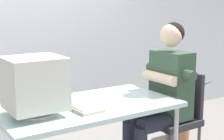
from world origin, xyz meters
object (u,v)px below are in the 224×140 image
(desk, at_px, (88,110))
(desk_mug, at_px, (55,93))
(potted_plant, at_px, (178,107))
(crt_monitor, at_px, (35,84))
(office_chair, at_px, (177,113))
(keyboard, at_px, (78,105))
(person_seated, at_px, (163,91))

(desk, bearing_deg, desk_mug, 115.79)
(potted_plant, bearing_deg, crt_monitor, -165.26)
(crt_monitor, xyz_separation_m, desk_mug, (0.29, 0.33, -0.18))
(desk_mug, bearing_deg, office_chair, -15.26)
(crt_monitor, bearing_deg, office_chair, 1.23)
(crt_monitor, distance_m, desk_mug, 0.48)
(office_chair, bearing_deg, desk_mug, 164.74)
(office_chair, bearing_deg, potted_plant, 44.48)
(crt_monitor, bearing_deg, keyboard, 2.62)
(keyboard, relative_size, desk_mug, 4.89)
(crt_monitor, xyz_separation_m, person_seated, (1.21, 0.03, -0.23))
(office_chair, bearing_deg, crt_monitor, -178.77)
(desk_mug, bearing_deg, desk, -64.21)
(office_chair, xyz_separation_m, desk_mug, (-1.10, 0.30, 0.29))
(keyboard, distance_m, potted_plant, 1.65)
(keyboard, bearing_deg, desk, 11.59)
(person_seated, bearing_deg, desk, 179.57)
(person_seated, distance_m, potted_plant, 0.88)
(office_chair, bearing_deg, desk, 179.65)
(office_chair, distance_m, potted_plant, 0.67)
(desk, relative_size, person_seated, 1.03)
(desk, height_order, desk_mug, desk_mug)
(crt_monitor, height_order, office_chair, crt_monitor)
(desk, distance_m, potted_plant, 1.54)
(person_seated, xyz_separation_m, desk_mug, (-0.92, 0.30, 0.05))
(office_chair, height_order, potted_plant, office_chair)
(keyboard, xyz_separation_m, potted_plant, (1.53, 0.48, -0.39))
(crt_monitor, bearing_deg, potted_plant, 14.74)
(crt_monitor, relative_size, office_chair, 0.47)
(office_chair, distance_m, desk_mug, 1.18)
(person_seated, bearing_deg, keyboard, -179.04)
(keyboard, height_order, office_chair, office_chair)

